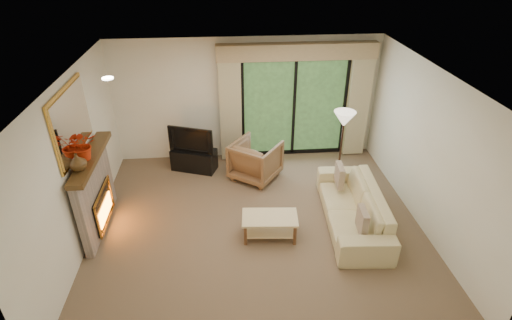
{
  "coord_description": "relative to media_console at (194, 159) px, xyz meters",
  "views": [
    {
      "loc": [
        -0.5,
        -5.35,
        4.36
      ],
      "look_at": [
        0.0,
        0.3,
        1.1
      ],
      "focal_mm": 28.0,
      "sensor_mm": 36.0,
      "label": 1
    }
  ],
  "objects": [
    {
      "name": "floor",
      "position": [
        1.15,
        -1.95,
        -0.23
      ],
      "size": [
        5.5,
        5.5,
        0.0
      ],
      "primitive_type": "plane",
      "color": "brown",
      "rests_on": "ground"
    },
    {
      "name": "ceiling",
      "position": [
        1.15,
        -1.95,
        2.37
      ],
      "size": [
        5.5,
        5.5,
        0.0
      ],
      "primitive_type": "plane",
      "rotation": [
        3.14,
        0.0,
        0.0
      ],
      "color": "white",
      "rests_on": "ground"
    },
    {
      "name": "wall_back",
      "position": [
        1.15,
        0.55,
        1.07
      ],
      "size": [
        5.0,
        0.0,
        5.0
      ],
      "primitive_type": "plane",
      "rotation": [
        1.57,
        0.0,
        0.0
      ],
      "color": "white",
      "rests_on": "ground"
    },
    {
      "name": "wall_front",
      "position": [
        1.15,
        -4.45,
        1.07
      ],
      "size": [
        5.0,
        0.0,
        5.0
      ],
      "primitive_type": "plane",
      "rotation": [
        -1.57,
        0.0,
        0.0
      ],
      "color": "white",
      "rests_on": "ground"
    },
    {
      "name": "wall_left",
      "position": [
        -1.6,
        -1.95,
        1.07
      ],
      "size": [
        0.0,
        5.0,
        5.0
      ],
      "primitive_type": "plane",
      "rotation": [
        1.57,
        0.0,
        1.57
      ],
      "color": "white",
      "rests_on": "ground"
    },
    {
      "name": "wall_right",
      "position": [
        3.9,
        -1.95,
        1.07
      ],
      "size": [
        0.0,
        5.0,
        5.0
      ],
      "primitive_type": "plane",
      "rotation": [
        1.57,
        0.0,
        -1.57
      ],
      "color": "white",
      "rests_on": "ground"
    },
    {
      "name": "fireplace",
      "position": [
        -1.48,
        -1.75,
        0.46
      ],
      "size": [
        0.24,
        1.7,
        1.37
      ],
      "primitive_type": null,
      "color": "gray",
      "rests_on": "floor"
    },
    {
      "name": "mirror",
      "position": [
        -1.57,
        -1.75,
        1.72
      ],
      "size": [
        0.07,
        1.45,
        1.02
      ],
      "primitive_type": null,
      "color": "gold",
      "rests_on": "wall_left"
    },
    {
      "name": "sliding_door",
      "position": [
        2.15,
        0.5,
        0.87
      ],
      "size": [
        2.26,
        0.1,
        2.16
      ],
      "primitive_type": null,
      "color": "black",
      "rests_on": "floor"
    },
    {
      "name": "curtain_left",
      "position": [
        0.8,
        0.39,
        0.97
      ],
      "size": [
        0.45,
        0.18,
        2.35
      ],
      "primitive_type": "cube",
      "color": "tan",
      "rests_on": "floor"
    },
    {
      "name": "curtain_right",
      "position": [
        3.5,
        0.39,
        0.97
      ],
      "size": [
        0.45,
        0.18,
        2.35
      ],
      "primitive_type": "cube",
      "color": "tan",
      "rests_on": "floor"
    },
    {
      "name": "cornice",
      "position": [
        2.15,
        0.41,
        2.09
      ],
      "size": [
        3.2,
        0.24,
        0.32
      ],
      "primitive_type": "cube",
      "color": "tan",
      "rests_on": "wall_back"
    },
    {
      "name": "media_console",
      "position": [
        0.0,
        0.0,
        0.0
      ],
      "size": [
        0.99,
        0.69,
        0.45
      ],
      "primitive_type": "cube",
      "rotation": [
        0.0,
        0.0,
        -0.35
      ],
      "color": "black",
      "rests_on": "floor"
    },
    {
      "name": "tv",
      "position": [
        0.0,
        0.0,
        0.5
      ],
      "size": [
        0.93,
        0.44,
        0.54
      ],
      "primitive_type": "imported",
      "rotation": [
        0.0,
        0.0,
        -0.35
      ],
      "color": "black",
      "rests_on": "media_console"
    },
    {
      "name": "armchair",
      "position": [
        1.25,
        -0.43,
        0.17
      ],
      "size": [
        1.19,
        1.2,
        0.79
      ],
      "primitive_type": "imported",
      "rotation": [
        0.0,
        0.0,
        2.52
      ],
      "color": "brown",
      "rests_on": "floor"
    },
    {
      "name": "sofa",
      "position": [
        2.76,
        -2.03,
        0.1
      ],
      "size": [
        1.04,
        2.3,
        0.65
      ],
      "primitive_type": "imported",
      "rotation": [
        0.0,
        0.0,
        -1.65
      ],
      "color": "#D2C087",
      "rests_on": "floor"
    },
    {
      "name": "pillow_near",
      "position": [
        2.68,
        -2.67,
        0.32
      ],
      "size": [
        0.13,
        0.38,
        0.38
      ],
      "primitive_type": "cube",
      "rotation": [
        0.0,
        0.0,
        -0.07
      ],
      "color": "brown",
      "rests_on": "sofa"
    },
    {
      "name": "pillow_far",
      "position": [
        2.68,
        -1.38,
        0.33
      ],
      "size": [
        0.13,
        0.4,
        0.39
      ],
      "primitive_type": "cube",
      "rotation": [
        0.0,
        0.0,
        -0.07
      ],
      "color": "brown",
      "rests_on": "sofa"
    },
    {
      "name": "coffee_table",
      "position": [
        1.32,
        -2.27,
        -0.03
      ],
      "size": [
        0.92,
        0.56,
        0.4
      ],
      "primitive_type": null,
      "rotation": [
        0.0,
        0.0,
        -0.08
      ],
      "color": "#E3C58A",
      "rests_on": "floor"
    },
    {
      "name": "floor_lamp",
      "position": [
        2.86,
        -0.76,
        0.53
      ],
      "size": [
        0.52,
        0.52,
        1.52
      ],
      "primitive_type": null,
      "rotation": [
        0.0,
        0.0,
        0.34
      ],
      "color": "beige",
      "rests_on": "floor"
    },
    {
      "name": "vase",
      "position": [
        -1.46,
        -2.18,
        1.27
      ],
      "size": [
        0.32,
        0.32,
        0.26
      ],
      "primitive_type": "imported",
      "rotation": [
        0.0,
        0.0,
        0.34
      ],
      "color": "#483016",
      "rests_on": "fireplace"
    },
    {
      "name": "branches",
      "position": [
        -1.46,
        -1.86,
        1.38
      ],
      "size": [
        0.52,
        0.48,
        0.47
      ],
      "primitive_type": "imported",
      "rotation": [
        0.0,
        0.0,
        0.3
      ],
      "color": "#B9280A",
      "rests_on": "fireplace"
    }
  ]
}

